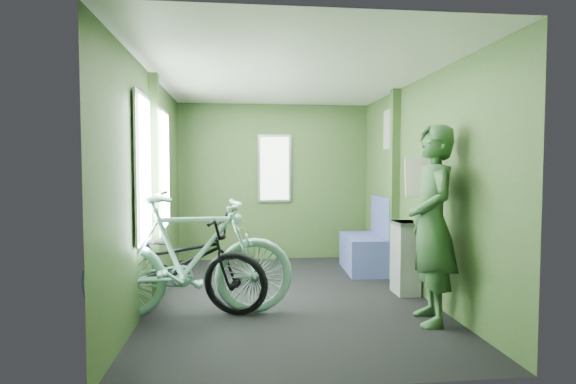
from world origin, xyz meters
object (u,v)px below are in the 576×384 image
bicycle_black (175,312)px  bicycle_mint (192,318)px  bench_seat (366,249)px  passenger (432,224)px  waste_box (405,258)px

bicycle_black → bicycle_mint: size_ratio=0.97×
bench_seat → bicycle_mint: bearing=-138.1°
bicycle_black → passenger: bearing=-85.4°
bench_seat → waste_box: bearing=-80.9°
waste_box → bench_seat: (-0.11, 1.10, -0.10)m
bicycle_black → bench_seat: bearing=-39.4°
waste_box → passenger: bearing=-97.0°
passenger → bench_seat: (-0.00, 2.00, -0.58)m
passenger → bicycle_mint: bearing=-91.5°
bicycle_mint → waste_box: size_ratio=2.37×
waste_box → bench_seat: 1.11m
passenger → waste_box: (0.11, 0.90, -0.48)m
bicycle_mint → waste_box: waste_box is taller
bicycle_black → bicycle_mint: 0.26m
passenger → bench_seat: bearing=-172.8°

